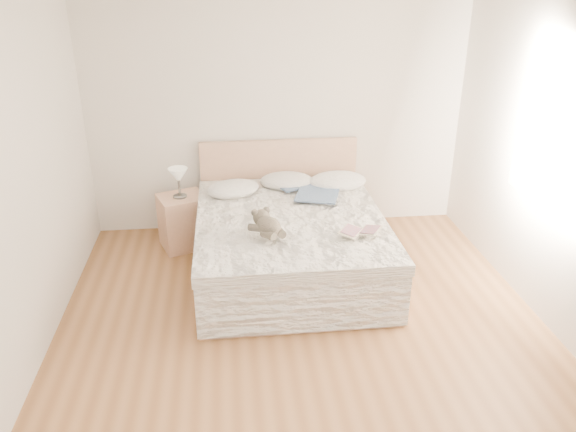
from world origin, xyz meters
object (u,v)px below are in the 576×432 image
object	(u,v)px
nightstand	(183,221)
bed	(289,240)
childrens_book	(360,232)
teddy_bear	(269,234)
table_lamp	(178,177)
photo_book	(235,192)

from	to	relation	value
nightstand	bed	bearing A→B (deg)	-29.81
childrens_book	teddy_bear	world-z (taller)	teddy_bear
teddy_bear	bed	bearing A→B (deg)	42.46
nightstand	table_lamp	size ratio (longest dim) A/B	1.83
photo_book	childrens_book	world-z (taller)	same
nightstand	teddy_bear	bearing A→B (deg)	-54.87
nightstand	photo_book	world-z (taller)	photo_book
table_lamp	bed	bearing A→B (deg)	-28.86
photo_book	table_lamp	bearing A→B (deg)	144.15
bed	nightstand	xyz separation A→B (m)	(-1.04, 0.59, -0.03)
bed	teddy_bear	bearing A→B (deg)	-113.03
childrens_book	teddy_bear	xyz separation A→B (m)	(-0.79, 0.01, 0.02)
table_lamp	photo_book	xyz separation A→B (m)	(0.56, -0.11, -0.15)
nightstand	teddy_bear	distance (m)	1.45
bed	teddy_bear	size ratio (longest dim) A/B	6.16
teddy_bear	nightstand	bearing A→B (deg)	100.63
photo_book	childrens_book	distance (m)	1.46
table_lamp	photo_book	distance (m)	0.59
photo_book	teddy_bear	distance (m)	1.05
nightstand	table_lamp	xyz separation A→B (m)	(-0.01, -0.02, 0.50)
photo_book	childrens_book	bearing A→B (deg)	-69.21
table_lamp	photo_book	size ratio (longest dim) A/B	1.07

